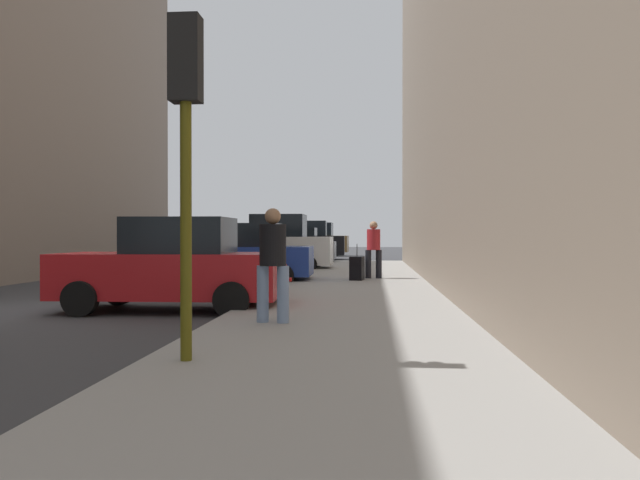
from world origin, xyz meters
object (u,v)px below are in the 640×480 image
Objects in this scene: rolling_suitcase at (357,268)px; parked_white_van at (275,245)px; parked_red_hatchback at (173,267)px; pedestrian_in_jeans at (273,259)px; pedestrian_in_red_jacket at (374,246)px; traffic_light at (186,111)px; parked_bronze_suv at (315,241)px; fire_hydrant at (283,278)px; parked_gray_coupe at (294,247)px; parked_black_suv at (306,242)px; parked_blue_sedan at (242,255)px.

parked_white_van is at bearing 117.86° from rolling_suitcase.
parked_red_hatchback is 2.48× the size of pedestrian_in_jeans.
pedestrian_in_red_jacket is 1.07m from rolling_suitcase.
parked_red_hatchback is 5.91m from traffic_light.
parked_bronze_suv is at bearing 90.00° from parked_red_hatchback.
fire_hydrant is at bearing -80.29° from parked_white_van.
parked_white_van is 1.28× the size of traffic_light.
traffic_light is at bearing -87.02° from parked_bronze_suv.
rolling_suitcase is at bearing -74.72° from parked_gray_coupe.
parked_red_hatchback is 0.91× the size of parked_black_suv.
parked_bronze_suv is (-0.00, 11.63, 0.18)m from parked_gray_coupe.
parked_bronze_suv is 35.73m from traffic_light.
parked_blue_sedan is 1.01× the size of parked_gray_coupe.
rolling_suitcase is (3.38, -6.40, -0.54)m from parked_white_van.
parked_black_suv is at bearing 94.91° from pedestrian_in_jeans.
parked_bronze_suv is at bearing 94.05° from pedestrian_in_jeans.
parked_red_hatchback is 2.87m from fire_hydrant.
pedestrian_in_jeans is 1.64× the size of rolling_suitcase.
pedestrian_in_jeans is (2.32, -27.02, 0.07)m from parked_black_suv.
parked_bronze_suv is 4.48× the size of rolling_suitcase.
parked_bronze_suv is at bearing 93.67° from fire_hydrant.
parked_black_suv is at bearing 94.61° from fire_hydrant.
parked_white_van is 4.44× the size of rolling_suitcase.
parked_bronze_suv reaches higher than parked_red_hatchback.
traffic_light reaches higher than parked_gray_coupe.
parked_blue_sedan is 3.40m from rolling_suitcase.
parked_red_hatchback is 0.91× the size of parked_bronze_suv.
parked_blue_sedan is 23.93m from parked_bronze_suv.
parked_blue_sedan is at bearing 113.11° from fire_hydrant.
parked_gray_coupe is at bearing 94.42° from traffic_light.
parked_white_van is at bearing 124.29° from pedestrian_in_red_jacket.
parked_gray_coupe is 5.86m from parked_black_suv.
traffic_light reaches higher than fire_hydrant.
parked_blue_sedan is 12.01m from traffic_light.
parked_black_suv is at bearing 90.00° from parked_gray_coupe.
parked_blue_sedan is 0.91× the size of parked_black_suv.
parked_black_suv is at bearing 93.55° from traffic_light.
pedestrian_in_jeans reaches higher than rolling_suitcase.
traffic_light is (1.85, -24.00, 1.91)m from parked_gray_coupe.
parked_blue_sedan is at bearing 90.00° from parked_red_hatchback.
parked_gray_coupe is 21.29m from pedestrian_in_jeans.
parked_white_van is 7.26m from rolling_suitcase.
fire_hydrant is 0.41× the size of pedestrian_in_jeans.
pedestrian_in_jeans is (0.47, 2.84, -1.65)m from traffic_light.
parked_red_hatchback is at bearing 109.35° from traffic_light.
fire_hydrant is 0.68× the size of rolling_suitcase.
pedestrian_in_red_jacket is at bearing -71.65° from parked_gray_coupe.
traffic_light is at bearing -86.45° from parked_black_suv.
parked_black_suv is 18.56m from rolling_suitcase.
fire_hydrant is (1.80, -16.52, -0.35)m from parked_gray_coupe.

